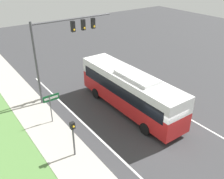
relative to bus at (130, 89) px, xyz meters
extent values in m
plane|color=#38383A|center=(-0.54, -4.43, -1.94)|extent=(80.00, 80.00, 0.00)
cube|color=#ADA89E|center=(-6.74, -4.43, -1.88)|extent=(2.80, 80.00, 0.12)
cube|color=silver|center=(-4.14, -4.43, -1.94)|extent=(0.14, 30.00, 0.01)
cube|color=silver|center=(3.06, -4.43, -1.94)|extent=(0.14, 30.00, 0.01)
cube|color=red|center=(0.00, 0.01, -0.72)|extent=(2.41, 10.66, 1.55)
cube|color=white|center=(0.00, 0.01, 0.69)|extent=(2.41, 10.66, 1.27)
cube|color=black|center=(0.00, 0.01, 0.25)|extent=(2.45, 9.80, 0.96)
cube|color=white|center=(0.00, -0.79, 1.44)|extent=(1.68, 3.73, 0.24)
cylinder|color=black|center=(-1.15, 3.32, -1.48)|extent=(0.28, 0.93, 0.93)
cylinder|color=black|center=(1.15, 3.32, -1.48)|extent=(0.28, 0.93, 0.93)
cylinder|color=black|center=(-1.15, -3.29, -1.48)|extent=(0.28, 0.93, 0.93)
cylinder|color=black|center=(1.15, -3.29, -1.48)|extent=(0.28, 0.93, 0.93)
cylinder|color=#4C4C51|center=(-5.59, 5.18, 1.64)|extent=(0.20, 0.20, 7.17)
cylinder|color=#4C4C51|center=(-1.98, 5.18, 4.98)|extent=(7.23, 0.14, 0.14)
cube|color=black|center=(-2.07, 5.18, 4.36)|extent=(0.32, 0.28, 0.90)
sphere|color=yellow|center=(-2.07, 5.00, 4.11)|extent=(0.18, 0.18, 0.18)
cube|color=black|center=(-1.07, 5.18, 4.36)|extent=(0.32, 0.28, 0.90)
sphere|color=yellow|center=(-1.07, 5.00, 4.11)|extent=(0.18, 0.18, 0.18)
cube|color=black|center=(-0.08, 5.18, 4.36)|extent=(0.32, 0.28, 0.90)
sphere|color=yellow|center=(-0.08, 5.00, 4.11)|extent=(0.18, 0.18, 0.18)
cylinder|color=#4C4C51|center=(-6.38, -2.31, -0.63)|extent=(0.12, 0.12, 2.62)
cube|color=black|center=(-6.38, -2.31, 0.46)|extent=(0.28, 0.24, 0.44)
sphere|color=yellow|center=(-6.38, -2.46, 0.46)|extent=(0.14, 0.14, 0.14)
cylinder|color=#4C4C51|center=(-6.03, 1.99, -0.70)|extent=(0.08, 0.08, 2.48)
cube|color=#145B2D|center=(-5.91, 1.99, 0.23)|extent=(1.27, 0.03, 0.50)
cube|color=white|center=(-5.91, 1.97, 0.23)|extent=(1.08, 0.01, 0.18)
camera|label=1|loc=(-11.63, -13.71, 9.42)|focal=40.00mm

